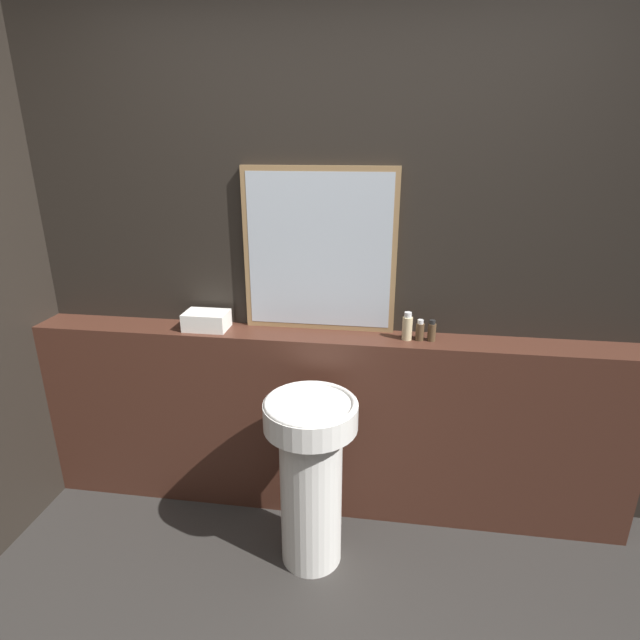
{
  "coord_description": "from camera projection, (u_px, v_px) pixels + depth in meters",
  "views": [
    {
      "loc": [
        0.29,
        -0.77,
        1.85
      ],
      "look_at": [
        -0.02,
        1.34,
        1.09
      ],
      "focal_mm": 28.0,
      "sensor_mm": 36.0,
      "label": 1
    }
  ],
  "objects": [
    {
      "name": "mirror",
      "position": [
        319.0,
        251.0,
        2.35
      ],
      "size": [
        0.73,
        0.03,
        0.78
      ],
      "color": "#937047",
      "rests_on": "vanity_counter"
    },
    {
      "name": "pedestal_sink",
      "position": [
        311.0,
        472.0,
        2.21
      ],
      "size": [
        0.4,
        0.4,
        0.83
      ],
      "color": "silver",
      "rests_on": "ground_plane"
    },
    {
      "name": "wall_back",
      "position": [
        332.0,
        273.0,
        2.43
      ],
      "size": [
        8.0,
        0.06,
        2.5
      ],
      "color": "black",
      "rests_on": "ground_plane"
    },
    {
      "name": "vanity_counter",
      "position": [
        327.0,
        423.0,
        2.56
      ],
      "size": [
        2.97,
        0.22,
        0.98
      ],
      "color": "#422319",
      "rests_on": "ground_plane"
    },
    {
      "name": "towel_stack",
      "position": [
        207.0,
        320.0,
        2.46
      ],
      "size": [
        0.21,
        0.14,
        0.09
      ],
      "color": "silver",
      "rests_on": "vanity_counter"
    },
    {
      "name": "shampoo_bottle",
      "position": [
        407.0,
        327.0,
        2.32
      ],
      "size": [
        0.05,
        0.05,
        0.13
      ],
      "color": "#C6B284",
      "rests_on": "vanity_counter"
    },
    {
      "name": "conditioner_bottle",
      "position": [
        420.0,
        331.0,
        2.32
      ],
      "size": [
        0.04,
        0.04,
        0.1
      ],
      "color": "#4C3823",
      "rests_on": "vanity_counter"
    },
    {
      "name": "lotion_bottle",
      "position": [
        432.0,
        331.0,
        2.31
      ],
      "size": [
        0.04,
        0.04,
        0.1
      ],
      "color": "#4C3823",
      "rests_on": "vanity_counter"
    }
  ]
}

